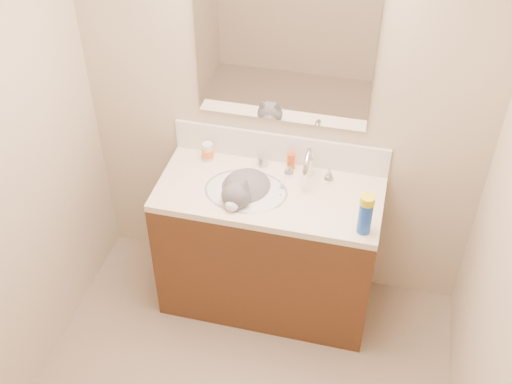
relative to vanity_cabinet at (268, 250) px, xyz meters
The scene contains 16 objects.
room_shell 1.45m from the vanity_cabinet, 90.00° to the right, with size 2.24×2.54×2.52m.
vanity_cabinet is the anchor object (origin of this frame).
counter_slab 0.43m from the vanity_cabinet, ahead, with size 1.20×0.55×0.04m, color beige.
basin 0.40m from the vanity_cabinet, 165.96° to the right, with size 0.45×0.36×0.14m, color silver.
faucet 0.58m from the vanity_cabinet, 37.29° to the left, with size 0.28×0.20×0.21m.
cat 0.44m from the vanity_cabinet, behind, with size 0.33×0.42×0.32m.
backsplash 0.60m from the vanity_cabinet, 90.00° to the left, with size 1.20×0.02×0.18m, color silver.
mirror 1.16m from the vanity_cabinet, 90.00° to the left, with size 0.90×0.02×0.80m, color white.
pill_bottle 0.67m from the vanity_cabinet, 154.94° to the left, with size 0.06×0.06×0.11m, color silver.
pill_label 0.66m from the vanity_cabinet, 154.94° to the left, with size 0.07×0.07×0.04m, color orange.
silver_jar 0.53m from the vanity_cabinet, 113.28° to the left, with size 0.06×0.06×0.07m, color #B7B7BC.
amber_bottle 0.55m from the vanity_cabinet, 70.91° to the left, with size 0.04×0.04×0.11m, color #CE4218.
toothbrush 0.46m from the vanity_cabinet, 33.28° to the left, with size 0.01×0.13×0.01m, color silver.
toothbrush_head 0.46m from the vanity_cabinet, 33.28° to the left, with size 0.02×0.03×0.02m, color #5B82C2.
spray_can 0.77m from the vanity_cabinet, 20.04° to the right, with size 0.07×0.07×0.19m, color blue.
spray_cap 0.85m from the vanity_cabinet, 20.04° to the right, with size 0.07×0.07×0.04m, color yellow.
Camera 1 is at (0.55, -1.55, 3.06)m, focal length 45.00 mm.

